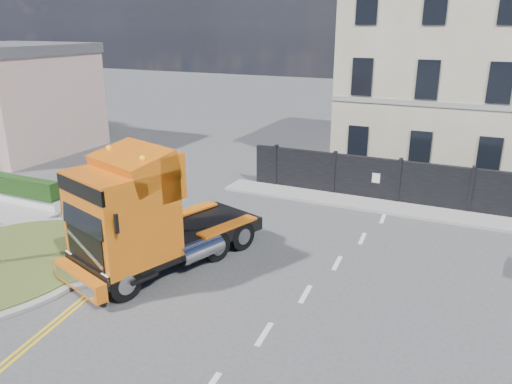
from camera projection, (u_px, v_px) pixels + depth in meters
The scene contains 7 objects.
ground at pixel (226, 269), 16.59m from camera, with size 120.00×120.00×0.00m, color #424244.
traffic_island at pixel (0, 264), 16.79m from camera, with size 6.80×6.80×0.17m.
seaside_bldg_pink at pixel (13, 103), 31.37m from camera, with size 8.00×8.00×6.00m, color #BD9A93.
hoarding_fence at pixel (459, 190), 21.37m from camera, with size 18.80×0.25×2.00m.
georgian_building at pixel (470, 63), 26.50m from camera, with size 12.30×10.30×12.80m.
pavement_far at pixel (441, 215), 21.12m from camera, with size 20.00×1.60×0.12m, color gray.
truck at pixel (141, 219), 15.91m from camera, with size 4.55×7.23×4.07m.
Camera 1 is at (7.21, -13.06, 7.75)m, focal length 35.00 mm.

